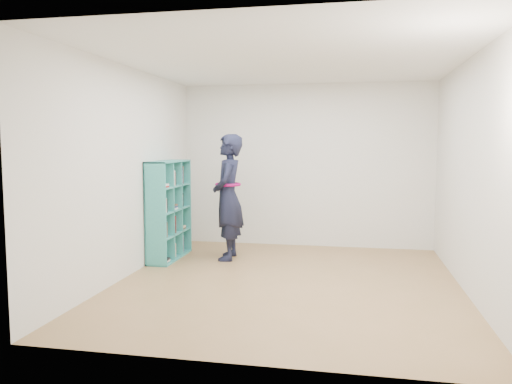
# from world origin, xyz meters

# --- Properties ---
(floor) EXTENTS (4.50, 4.50, 0.00)m
(floor) POSITION_xyz_m (0.00, 0.00, 0.00)
(floor) COLOR olive
(floor) RESTS_ON ground
(ceiling) EXTENTS (4.50, 4.50, 0.00)m
(ceiling) POSITION_xyz_m (0.00, 0.00, 2.60)
(ceiling) COLOR white
(ceiling) RESTS_ON wall_back
(wall_left) EXTENTS (0.02, 4.50, 2.60)m
(wall_left) POSITION_xyz_m (-2.00, 0.00, 1.30)
(wall_left) COLOR silver
(wall_left) RESTS_ON floor
(wall_right) EXTENTS (0.02, 4.50, 2.60)m
(wall_right) POSITION_xyz_m (2.00, 0.00, 1.30)
(wall_right) COLOR silver
(wall_right) RESTS_ON floor
(wall_back) EXTENTS (4.00, 0.02, 2.60)m
(wall_back) POSITION_xyz_m (0.00, 2.25, 1.30)
(wall_back) COLOR silver
(wall_back) RESTS_ON floor
(wall_front) EXTENTS (4.00, 0.02, 2.60)m
(wall_front) POSITION_xyz_m (0.00, -2.25, 1.30)
(wall_front) COLOR silver
(wall_front) RESTS_ON floor
(bookshelf) EXTENTS (0.31, 1.06, 1.41)m
(bookshelf) POSITION_xyz_m (-1.86, 0.95, 0.69)
(bookshelf) COLOR teal
(bookshelf) RESTS_ON floor
(person) EXTENTS (0.50, 0.70, 1.79)m
(person) POSITION_xyz_m (-0.99, 1.08, 0.90)
(person) COLOR black
(person) RESTS_ON floor
(smartphone) EXTENTS (0.04, 0.09, 0.12)m
(smartphone) POSITION_xyz_m (-1.14, 1.16, 1.01)
(smartphone) COLOR silver
(smartphone) RESTS_ON person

